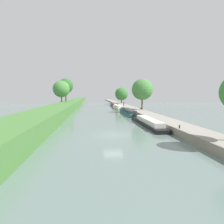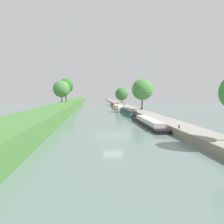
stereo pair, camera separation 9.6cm
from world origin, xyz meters
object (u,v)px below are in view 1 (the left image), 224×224
narrowboat_black (146,122)px  person_walking (124,103)px  narrowboat_teal (128,112)px  park_bench (142,108)px  narrowboat_blue (114,105)px  mooring_bollard_far (117,103)px  narrowboat_cream (118,107)px  mooring_bollard_near (179,127)px

narrowboat_black → person_walking: person_walking is taller
narrowboat_teal → park_bench: (4.61, 3.54, 0.68)m
narrowboat_blue → mooring_bollard_far: narrowboat_blue is taller
narrowboat_black → narrowboat_blue: (-0.05, 47.69, 0.05)m
narrowboat_black → narrowboat_cream: 33.91m
person_walking → mooring_bollard_near: size_ratio=3.69×
narrowboat_black → mooring_bollard_near: mooring_bollard_near is taller
mooring_bollard_near → person_walking: bearing=89.5°
person_walking → park_bench: person_walking is taller
narrowboat_teal → narrowboat_blue: bearing=90.1°
narrowboat_cream → person_walking: person_walking is taller
mooring_bollard_far → mooring_bollard_near: bearing=-90.0°
narrowboat_black → narrowboat_cream: bearing=90.4°
mooring_bollard_near → mooring_bollard_far: size_ratio=1.00×
person_walking → narrowboat_blue: bearing=100.9°
narrowboat_cream → person_walking: 3.51m
park_bench → narrowboat_teal: bearing=-142.5°
park_bench → person_walking: bearing=98.8°
narrowboat_black → park_bench: park_bench is taller
park_bench → mooring_bollard_far: bearing=95.1°
narrowboat_black → mooring_bollard_far: mooring_bollard_far is taller
narrowboat_cream → mooring_bollard_near: narrowboat_cream is taller
mooring_bollard_near → park_bench: size_ratio=0.30×
narrowboat_black → mooring_bollard_far: size_ratio=35.69×
narrowboat_black → person_walking: size_ratio=9.67×
narrowboat_black → park_bench: 21.07m
narrowboat_black → narrowboat_teal: narrowboat_teal is taller
narrowboat_black → narrowboat_cream: narrowboat_cream is taller
mooring_bollard_far → park_bench: bearing=-84.9°
mooring_bollard_near → narrowboat_teal: bearing=93.9°
mooring_bollard_near → mooring_bollard_far: 61.32m
narrowboat_black → person_walking: (2.18, 36.14, 1.27)m
narrowboat_black → mooring_bollard_near: size_ratio=35.69×
narrowboat_cream → park_bench: size_ratio=10.00×
narrowboat_cream → person_walking: (2.42, 2.23, 1.22)m
mooring_bollard_near → mooring_bollard_far: bearing=90.0°
person_walking → mooring_bollard_near: (-0.42, -44.82, -0.65)m
person_walking → narrowboat_black: bearing=-93.4°
narrowboat_black → narrowboat_teal: 17.01m
narrowboat_black → narrowboat_teal: size_ratio=0.96×
narrowboat_black → narrowboat_blue: bearing=90.1°
narrowboat_cream → mooring_bollard_far: 18.84m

